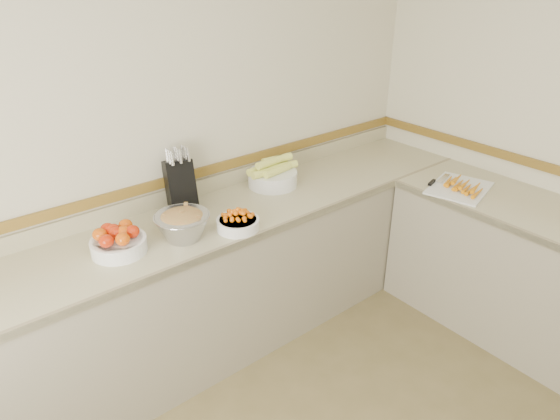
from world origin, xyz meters
TOP-DOWN VIEW (x-y plane):
  - back_wall at (0.00, 2.00)m, footprint 4.00×0.00m
  - counter_back at (0.00, 1.68)m, footprint 4.00×0.65m
  - knife_block at (0.04, 1.90)m, footprint 0.20×0.22m
  - tomato_bowl at (-0.46, 1.66)m, footprint 0.28×0.28m
  - cherry_tomato_bowl at (0.15, 1.47)m, footprint 0.24×0.24m
  - corn_bowl at (0.67, 1.82)m, footprint 0.36×0.32m
  - rhubarb_bowl at (-0.14, 1.57)m, footprint 0.30×0.30m
  - cutting_board at (1.57, 1.00)m, footprint 0.50×0.43m

SIDE VIEW (x-z plane):
  - counter_back at x=0.00m, z-range -0.09..0.99m
  - cutting_board at x=1.57m, z-range 0.89..0.95m
  - cherry_tomato_bowl at x=0.15m, z-range 0.88..1.01m
  - tomato_bowl at x=-0.46m, z-range 0.89..1.03m
  - corn_bowl at x=0.67m, z-range 0.88..1.07m
  - rhubarb_bowl at x=-0.14m, z-range 0.90..1.07m
  - knife_block at x=0.04m, z-range 0.86..1.25m
  - back_wall at x=0.00m, z-range -0.70..3.30m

